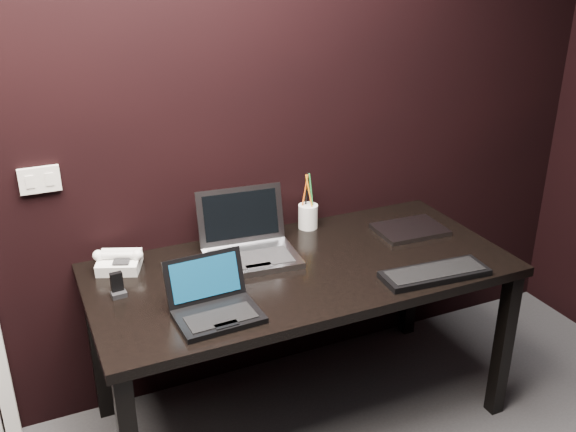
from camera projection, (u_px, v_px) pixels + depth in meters
name	position (u px, v px, depth m)	size (l,w,h in m)	color
wall_back	(194.00, 116.00, 2.60)	(4.00, 4.00, 0.00)	black
wall_switch	(40.00, 180.00, 2.42)	(0.15, 0.02, 0.10)	silver
desk	(302.00, 283.00, 2.63)	(1.70, 0.80, 0.74)	black
netbook	(215.00, 305.00, 2.25)	(0.30, 0.27, 0.19)	black
silver_laptop	(249.00, 246.00, 2.65)	(0.40, 0.37, 0.26)	#9C9DA1
ext_keyboard	(435.00, 273.00, 2.51)	(0.44, 0.18, 0.03)	black
closed_laptop	(410.00, 229.00, 2.90)	(0.31, 0.23, 0.02)	gray
desk_phone	(119.00, 262.00, 2.55)	(0.21, 0.20, 0.10)	white
mobile_phone	(118.00, 287.00, 2.37)	(0.06, 0.05, 0.09)	black
pen_cup	(308.00, 215.00, 2.92)	(0.12, 0.12, 0.26)	silver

